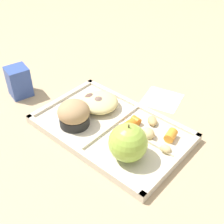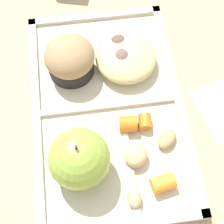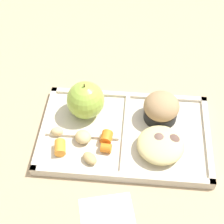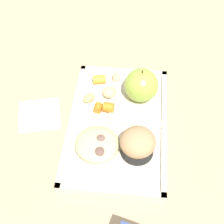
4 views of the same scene
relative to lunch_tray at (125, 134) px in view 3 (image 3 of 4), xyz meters
name	(u,v)px [view 3 (image 3 of 4)]	position (x,y,z in m)	size (l,w,h in m)	color
ground	(125,136)	(0.00, 0.00, -0.01)	(6.00, 6.00, 0.00)	tan
lunch_tray	(125,134)	(0.00, 0.00, 0.00)	(0.38, 0.24, 0.02)	beige
green_apple	(86,100)	(-0.09, 0.05, 0.05)	(0.09, 0.09, 0.09)	#93B742
bran_muffin	(161,108)	(0.08, 0.05, 0.04)	(0.08, 0.08, 0.07)	black
carrot_slice_edge	(60,147)	(-0.14, -0.06, 0.02)	(0.02, 0.02, 0.03)	orange
carrot_slice_large	(106,148)	(-0.04, -0.05, 0.02)	(0.02, 0.02, 0.02)	orange
carrot_slice_back	(106,137)	(-0.04, -0.03, 0.02)	(0.03, 0.03, 0.03)	orange
potato_chunk_large	(83,137)	(-0.09, -0.03, 0.02)	(0.04, 0.03, 0.03)	tan
potato_chunk_golden	(57,132)	(-0.15, -0.02, 0.02)	(0.03, 0.02, 0.02)	tan
potato_chunk_browned	(90,158)	(-0.07, -0.08, 0.01)	(0.04, 0.02, 0.02)	tan
egg_noodle_pile	(161,145)	(0.08, -0.04, 0.02)	(0.10, 0.10, 0.04)	#D6C684
meatball_center	(172,142)	(0.10, -0.03, 0.02)	(0.04, 0.04, 0.04)	brown
meatball_front	(162,140)	(0.08, -0.03, 0.02)	(0.03, 0.03, 0.03)	#755B4C
meatball_side	(158,142)	(0.07, -0.03, 0.03)	(0.04, 0.04, 0.04)	brown
plastic_fork	(175,144)	(0.11, -0.02, 0.01)	(0.11, 0.11, 0.00)	white
paper_napkin	(108,220)	(-0.02, -0.20, -0.01)	(0.10, 0.10, 0.00)	white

